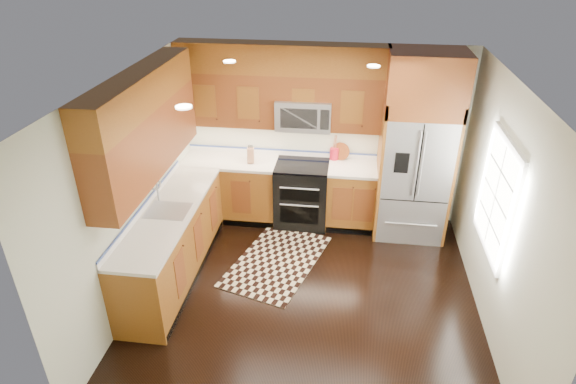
# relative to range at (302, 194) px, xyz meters

# --- Properties ---
(ground) EXTENTS (4.00, 4.00, 0.00)m
(ground) POSITION_rel_range_xyz_m (0.25, -1.67, -0.47)
(ground) COLOR black
(ground) RESTS_ON ground
(wall_back) EXTENTS (4.00, 0.02, 2.60)m
(wall_back) POSITION_rel_range_xyz_m (0.25, 0.33, 0.83)
(wall_back) COLOR beige
(wall_back) RESTS_ON ground
(wall_left) EXTENTS (0.02, 4.00, 2.60)m
(wall_left) POSITION_rel_range_xyz_m (-1.75, -1.67, 0.83)
(wall_left) COLOR beige
(wall_left) RESTS_ON ground
(wall_right) EXTENTS (0.02, 4.00, 2.60)m
(wall_right) POSITION_rel_range_xyz_m (2.25, -1.67, 0.83)
(wall_right) COLOR beige
(wall_right) RESTS_ON ground
(window) EXTENTS (0.04, 1.10, 1.30)m
(window) POSITION_rel_range_xyz_m (2.23, -1.47, 0.93)
(window) COLOR white
(window) RESTS_ON ground
(base_cabinets) EXTENTS (2.85, 3.00, 0.90)m
(base_cabinets) POSITION_rel_range_xyz_m (-0.98, -0.77, -0.02)
(base_cabinets) COLOR brown
(base_cabinets) RESTS_ON ground
(countertop) EXTENTS (2.86, 3.01, 0.04)m
(countertop) POSITION_rel_range_xyz_m (-0.84, -0.65, 0.45)
(countertop) COLOR white
(countertop) RESTS_ON base_cabinets
(upper_cabinets) EXTENTS (2.85, 3.00, 1.15)m
(upper_cabinets) POSITION_rel_range_xyz_m (-0.90, -0.58, 1.56)
(upper_cabinets) COLOR brown
(upper_cabinets) RESTS_ON ground
(range) EXTENTS (0.76, 0.67, 0.95)m
(range) POSITION_rel_range_xyz_m (0.00, 0.00, 0.00)
(range) COLOR black
(range) RESTS_ON ground
(microwave) EXTENTS (0.76, 0.40, 0.42)m
(microwave) POSITION_rel_range_xyz_m (-0.00, 0.13, 1.19)
(microwave) COLOR #B2B2B7
(microwave) RESTS_ON ground
(refrigerator) EXTENTS (0.98, 0.75, 2.60)m
(refrigerator) POSITION_rel_range_xyz_m (1.55, -0.04, 0.83)
(refrigerator) COLOR #B2B2B7
(refrigerator) RESTS_ON ground
(sink_faucet) EXTENTS (0.54, 0.44, 0.37)m
(sink_faucet) POSITION_rel_range_xyz_m (-1.48, -1.44, 0.52)
(sink_faucet) COLOR #B2B2B7
(sink_faucet) RESTS_ON countertop
(rug) EXTENTS (1.39, 1.82, 0.01)m
(rug) POSITION_rel_range_xyz_m (-0.21, -1.04, -0.46)
(rug) COLOR black
(rug) RESTS_ON ground
(knife_block) EXTENTS (0.11, 0.15, 0.26)m
(knife_block) POSITION_rel_range_xyz_m (-0.75, 0.01, 0.58)
(knife_block) COLOR #AF7955
(knife_block) RESTS_ON countertop
(utensil_crock) EXTENTS (0.14, 0.14, 0.36)m
(utensil_crock) POSITION_rel_range_xyz_m (0.44, 0.27, 0.60)
(utensil_crock) COLOR #B8162D
(utensil_crock) RESTS_ON countertop
(cutting_board) EXTENTS (0.32, 0.32, 0.02)m
(cutting_board) POSITION_rel_range_xyz_m (0.53, 0.27, 0.48)
(cutting_board) COLOR brown
(cutting_board) RESTS_ON countertop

